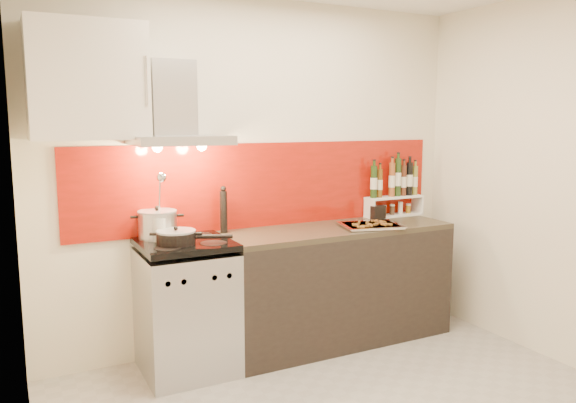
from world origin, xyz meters
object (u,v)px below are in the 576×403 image
saute_pan (177,237)px  pepper_mill (224,210)px  counter (336,284)px  range_stove (187,309)px  stock_pot (158,224)px  baking_tray (371,225)px

saute_pan → pepper_mill: size_ratio=1.37×
counter → range_stove: bearing=-179.8°
pepper_mill → counter: bearing=-12.5°
range_stove → saute_pan: bearing=-137.2°
counter → pepper_mill: 1.07m
counter → stock_pot: bearing=172.7°
range_stove → saute_pan: size_ratio=1.93×
range_stove → stock_pot: 0.61m
stock_pot → saute_pan: 0.25m
range_stove → pepper_mill: 0.74m
counter → pepper_mill: bearing=167.5°
counter → saute_pan: 1.37m
range_stove → pepper_mill: pepper_mill is taller
range_stove → saute_pan: saute_pan is taller
stock_pot → saute_pan: (0.07, -0.24, -0.05)m
baking_tray → pepper_mill: bearing=163.8°
counter → pepper_mill: size_ratio=5.24×
baking_tray → counter: bearing=151.0°
saute_pan → stock_pot: bearing=105.4°
range_stove → pepper_mill: (0.35, 0.19, 0.62)m
pepper_mill → baking_tray: pepper_mill is taller
counter → baking_tray: 0.53m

